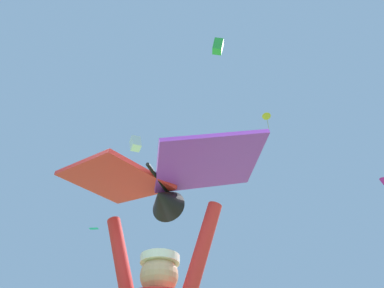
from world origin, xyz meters
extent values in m
sphere|color=tan|center=(-0.39, 0.34, 1.49)|extent=(0.23, 0.23, 0.23)
cylinder|color=white|center=(-0.39, 0.34, 1.59)|extent=(0.27, 0.27, 0.05)
cylinder|color=red|center=(-0.13, 0.31, 1.61)|extent=(0.29, 0.12, 0.62)
cylinder|color=red|center=(-0.65, 0.38, 1.61)|extent=(0.29, 0.12, 0.62)
cylinder|color=black|center=(-0.39, 0.34, 2.11)|extent=(0.10, 0.59, 0.02)
cube|color=purple|center=(-0.05, 0.21, 2.18)|extent=(0.84, 0.77, 0.17)
cube|color=red|center=(-0.75, 0.30, 2.18)|extent=(0.90, 0.87, 0.17)
cone|color=black|center=(-0.39, 0.34, 2.01)|extent=(0.26, 0.23, 0.24)
cone|color=#DB2393|center=(11.61, 27.94, 17.84)|extent=(1.29, 1.20, 0.95)
cone|color=yellow|center=(2.21, 22.26, 21.90)|extent=(1.05, 1.15, 0.83)
cylinder|color=#A4921C|center=(2.21, 22.26, 21.07)|extent=(0.03, 0.03, 1.08)
pyramid|color=#19B2AD|center=(-10.93, 20.35, 12.02)|extent=(0.84, 0.83, 0.24)
cube|color=white|center=(-7.87, 18.48, 17.67)|extent=(1.14, 1.08, 1.27)
cube|color=green|center=(-0.91, 13.72, 21.34)|extent=(0.90, 0.83, 1.17)
camera|label=1|loc=(0.21, -1.79, 0.76)|focal=34.43mm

